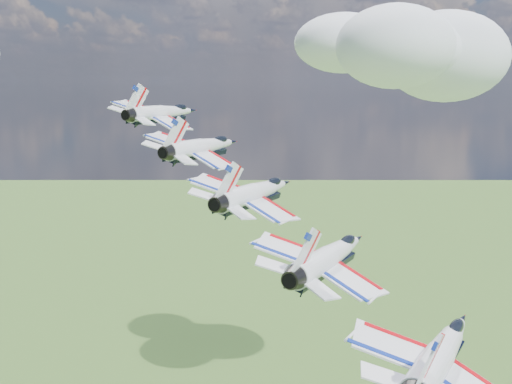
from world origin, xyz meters
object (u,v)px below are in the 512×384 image
(jet_2, at_px, (256,192))
(jet_3, at_px, (330,256))
(jet_1, at_px, (203,147))
(jet_4, at_px, (442,352))
(jet_0, at_px, (164,112))

(jet_2, xyz_separation_m, jet_3, (9.49, -9.55, -3.50))
(jet_1, height_order, jet_3, jet_1)
(jet_1, bearing_deg, jet_4, -32.92)
(jet_0, relative_size, jet_2, 1.00)
(jet_3, relative_size, jet_4, 1.00)
(jet_0, bearing_deg, jet_3, -32.92)
(jet_1, distance_m, jet_2, 13.91)
(jet_0, relative_size, jet_3, 1.00)
(jet_2, bearing_deg, jet_0, 147.08)
(jet_0, height_order, jet_4, jet_0)
(jet_3, bearing_deg, jet_0, 147.08)
(jet_3, bearing_deg, jet_1, 147.08)
(jet_2, relative_size, jet_3, 1.00)
(jet_1, bearing_deg, jet_3, -32.92)
(jet_1, relative_size, jet_2, 1.00)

